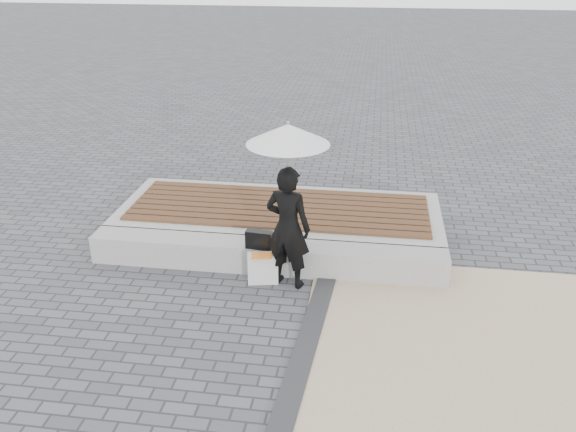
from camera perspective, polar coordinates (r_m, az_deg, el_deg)
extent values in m
plane|color=#4D4E53|center=(7.22, -4.38, -11.12)|extent=(80.00, 80.00, 0.00)
cube|color=#C5AA8E|center=(6.93, 22.41, -14.90)|extent=(5.00, 5.00, 0.02)
cube|color=#2C2C2E|center=(6.71, 1.13, -14.03)|extent=(0.61, 5.20, 0.04)
cube|color=#A5A49F|center=(8.45, -2.10, -3.77)|extent=(5.00, 0.45, 0.40)
cube|color=#A3A29E|center=(9.51, -0.82, -0.39)|extent=(5.00, 2.00, 0.40)
imported|color=black|center=(7.78, 0.00, -1.10)|extent=(0.70, 0.55, 1.67)
cylinder|color=#A7A7AC|center=(7.54, 0.00, 3.09)|extent=(0.02, 0.02, 1.03)
cone|color=silver|center=(7.33, 0.00, 7.77)|extent=(1.03, 1.03, 0.25)
sphere|color=#A7A7AC|center=(7.29, 0.00, 8.85)|extent=(0.03, 0.03, 0.03)
cube|color=black|center=(8.16, -2.76, -2.26)|extent=(0.37, 0.16, 0.26)
cube|color=silver|center=(8.11, -2.40, -4.96)|extent=(0.43, 0.25, 0.43)
cube|color=red|center=(7.96, -2.49, -3.77)|extent=(0.31, 0.25, 0.01)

